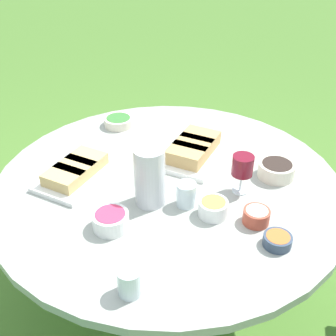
{
  "coord_description": "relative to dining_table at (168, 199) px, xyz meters",
  "views": [
    {
      "loc": [
        -1.26,
        0.59,
        1.72
      ],
      "look_at": [
        0.0,
        0.0,
        0.8
      ],
      "focal_mm": 45.0,
      "sensor_mm": 36.0,
      "label": 1
    }
  ],
  "objects": [
    {
      "name": "cup_water_far",
      "position": [
        -0.47,
        0.34,
        0.14
      ],
      "size": [
        0.07,
        0.07,
        0.09
      ],
      "color": "silver",
      "rests_on": "dining_table"
    },
    {
      "name": "bowl_roasted_veg",
      "position": [
        -0.49,
        -0.17,
        0.12
      ],
      "size": [
        0.1,
        0.1,
        0.04
      ],
      "color": "#334256",
      "rests_on": "dining_table"
    },
    {
      "name": "bowl_olives",
      "position": [
        -0.16,
        -0.41,
        0.13
      ],
      "size": [
        0.15,
        0.15,
        0.06
      ],
      "color": "beige",
      "rests_on": "dining_table"
    },
    {
      "name": "wine_glass",
      "position": [
        -0.19,
        -0.22,
        0.21
      ],
      "size": [
        0.08,
        0.08,
        0.16
      ],
      "color": "silver",
      "rests_on": "dining_table"
    },
    {
      "name": "platter_bread_main",
      "position": [
        0.17,
        0.33,
        0.13
      ],
      "size": [
        0.37,
        0.39,
        0.07
      ],
      "color": "white",
      "rests_on": "dining_table"
    },
    {
      "name": "ground_plane",
      "position": [
        0.0,
        0.0,
        -0.64
      ],
      "size": [
        40.0,
        40.0,
        0.0
      ],
      "primitive_type": "plane",
      "color": "#4C7A2D"
    },
    {
      "name": "water_pitcher",
      "position": [
        -0.1,
        0.12,
        0.21
      ],
      "size": [
        0.12,
        0.11,
        0.23
      ],
      "color": "silver",
      "rests_on": "dining_table"
    },
    {
      "name": "bowl_dip_red",
      "position": [
        -0.17,
        0.3,
        0.13
      ],
      "size": [
        0.13,
        0.13,
        0.06
      ],
      "color": "white",
      "rests_on": "dining_table"
    },
    {
      "name": "bowl_fries",
      "position": [
        -0.26,
        -0.05,
        0.13
      ],
      "size": [
        0.11,
        0.11,
        0.06
      ],
      "color": "white",
      "rests_on": "dining_table"
    },
    {
      "name": "platter_charcuterie",
      "position": [
        0.11,
        -0.18,
        0.13
      ],
      "size": [
        0.4,
        0.41,
        0.08
      ],
      "color": "white",
      "rests_on": "dining_table"
    },
    {
      "name": "cup_water_near",
      "position": [
        -0.17,
        0.01,
        0.14
      ],
      "size": [
        0.07,
        0.07,
        0.09
      ],
      "color": "silver",
      "rests_on": "dining_table"
    },
    {
      "name": "bowl_salad",
      "position": [
        0.53,
        0.02,
        0.12
      ],
      "size": [
        0.14,
        0.14,
        0.04
      ],
      "color": "beige",
      "rests_on": "dining_table"
    },
    {
      "name": "bowl_dip_cream",
      "position": [
        -0.36,
        -0.17,
        0.13
      ],
      "size": [
        0.09,
        0.09,
        0.05
      ],
      "color": "#B74733",
      "rests_on": "dining_table"
    },
    {
      "name": "dining_table",
      "position": [
        0.0,
        0.0,
        0.0
      ],
      "size": [
        1.4,
        1.4,
        0.74
      ],
      "color": "#4C4C51",
      "rests_on": "ground_plane"
    }
  ]
}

